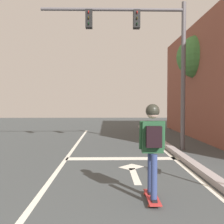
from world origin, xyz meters
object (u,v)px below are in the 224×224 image
at_px(skateboard, 152,197).
at_px(traffic_signal_mast, 145,43).
at_px(skater, 153,139).
at_px(roadside_tree, 198,58).

distance_m(skateboard, traffic_signal_mast, 6.30).
xyz_separation_m(skateboard, skater, (-0.00, -0.02, 1.04)).
bearing_deg(skater, traffic_signal_mast, 83.06).
bearing_deg(skateboard, traffic_signal_mast, 83.04).
bearing_deg(roadside_tree, traffic_signal_mast, -133.21).
height_order(skater, traffic_signal_mast, traffic_signal_mast).
distance_m(skater, traffic_signal_mast, 5.74).
height_order(skateboard, roadside_tree, roadside_tree).
bearing_deg(roadside_tree, skater, -114.12).
height_order(skateboard, skater, skater).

